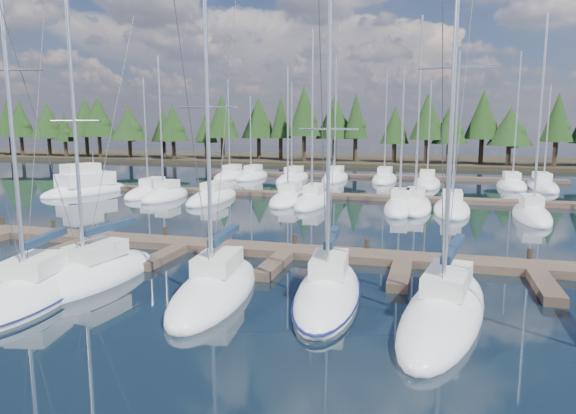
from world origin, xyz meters
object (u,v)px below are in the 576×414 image
(motor_yacht_left, at_px, (86,188))
(main_dock, at_px, (287,254))
(front_sailboat_5, at_px, (444,310))
(front_sailboat_4, at_px, (328,292))
(front_sailboat_3, at_px, (215,289))
(front_sailboat_1, at_px, (32,293))
(front_sailboat_2, at_px, (92,275))

(motor_yacht_left, bearing_deg, main_dock, -35.45)
(front_sailboat_5, bearing_deg, front_sailboat_4, 168.55)
(front_sailboat_3, xyz_separation_m, front_sailboat_5, (8.96, 0.00, 0.01))
(front_sailboat_1, distance_m, front_sailboat_3, 7.29)
(front_sailboat_5, bearing_deg, front_sailboat_2, 178.92)
(front_sailboat_2, distance_m, front_sailboat_3, 6.10)
(front_sailboat_3, bearing_deg, front_sailboat_5, 0.01)
(front_sailboat_2, xyz_separation_m, motor_yacht_left, (-19.46, 25.37, 0.26))
(main_dock, xyz_separation_m, front_sailboat_5, (7.84, -6.66, 0.10))
(front_sailboat_1, bearing_deg, front_sailboat_2, 74.06)
(main_dock, relative_size, front_sailboat_2, 3.42)
(main_dock, relative_size, motor_yacht_left, 4.16)
(front_sailboat_3, distance_m, motor_yacht_left, 36.22)
(front_sailboat_1, relative_size, motor_yacht_left, 1.53)
(main_dock, bearing_deg, front_sailboat_3, -99.50)
(front_sailboat_1, relative_size, front_sailboat_4, 1.32)
(front_sailboat_3, bearing_deg, front_sailboat_4, 11.39)
(front_sailboat_3, relative_size, front_sailboat_5, 0.86)
(front_sailboat_3, distance_m, front_sailboat_4, 4.59)
(front_sailboat_1, height_order, front_sailboat_4, front_sailboat_1)
(main_dock, distance_m, motor_yacht_left, 32.75)
(front_sailboat_4, height_order, motor_yacht_left, front_sailboat_4)
(front_sailboat_3, relative_size, motor_yacht_left, 1.30)
(front_sailboat_1, height_order, front_sailboat_5, front_sailboat_1)
(front_sailboat_3, xyz_separation_m, motor_yacht_left, (-25.56, 25.66, 0.25))
(front_sailboat_4, distance_m, front_sailboat_5, 4.55)
(main_dock, xyz_separation_m, front_sailboat_1, (-7.99, -9.10, 0.10))
(front_sailboat_1, distance_m, motor_yacht_left, 33.74)
(main_dock, distance_m, front_sailboat_1, 12.11)
(front_sailboat_2, relative_size, front_sailboat_5, 0.81)
(front_sailboat_1, relative_size, front_sailboat_2, 1.26)
(main_dock, height_order, front_sailboat_5, front_sailboat_5)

